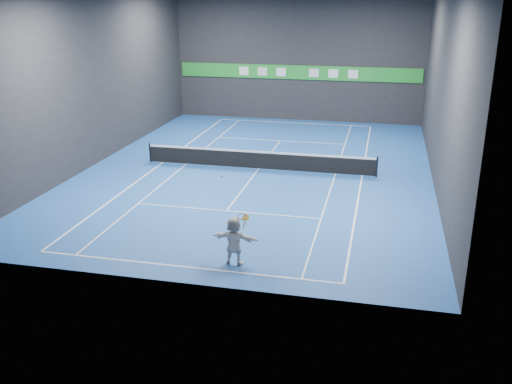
% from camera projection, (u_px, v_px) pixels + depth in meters
% --- Properties ---
extents(ground, '(26.00, 26.00, 0.00)m').
position_uv_depth(ground, '(259.00, 169.00, 30.59)').
color(ground, '#1C4C9C').
rests_on(ground, ground).
extents(wall_back, '(18.00, 0.10, 9.00)m').
position_uv_depth(wall_back, '(298.00, 58.00, 41.08)').
color(wall_back, '#232325').
rests_on(wall_back, ground).
extents(wall_front, '(18.00, 0.10, 9.00)m').
position_uv_depth(wall_front, '(165.00, 148.00, 17.14)').
color(wall_front, '#232325').
rests_on(wall_front, ground).
extents(wall_left, '(0.10, 26.00, 9.00)m').
position_uv_depth(wall_left, '(98.00, 79.00, 31.00)').
color(wall_left, '#232325').
rests_on(wall_left, ground).
extents(wall_right, '(0.10, 26.00, 9.00)m').
position_uv_depth(wall_right, '(442.00, 91.00, 27.22)').
color(wall_right, '#232325').
rests_on(wall_right, ground).
extents(baseline_near, '(10.98, 0.08, 0.01)m').
position_uv_depth(baseline_near, '(184.00, 267.00, 19.65)').
color(baseline_near, white).
rests_on(baseline_near, ground).
extents(baseline_far, '(10.98, 0.08, 0.01)m').
position_uv_depth(baseline_far, '(294.00, 123.00, 41.54)').
color(baseline_far, white).
rests_on(baseline_far, ground).
extents(sideline_doubles_left, '(0.08, 23.78, 0.01)m').
position_uv_depth(sideline_doubles_left, '(163.00, 163.00, 31.74)').
color(sideline_doubles_left, white).
rests_on(sideline_doubles_left, ground).
extents(sideline_doubles_right, '(0.08, 23.78, 0.01)m').
position_uv_depth(sideline_doubles_right, '(362.00, 176.00, 29.44)').
color(sideline_doubles_right, white).
rests_on(sideline_doubles_right, ground).
extents(sideline_singles_left, '(0.06, 23.78, 0.01)m').
position_uv_depth(sideline_singles_left, '(186.00, 164.00, 31.45)').
color(sideline_singles_left, white).
rests_on(sideline_singles_left, ground).
extents(sideline_singles_right, '(0.06, 23.78, 0.01)m').
position_uv_depth(sideline_singles_right, '(335.00, 174.00, 29.73)').
color(sideline_singles_right, white).
rests_on(sideline_singles_right, ground).
extents(service_line_near, '(8.23, 0.06, 0.01)m').
position_uv_depth(service_line_near, '(226.00, 211.00, 24.70)').
color(service_line_near, white).
rests_on(service_line_near, ground).
extents(service_line_far, '(8.23, 0.06, 0.01)m').
position_uv_depth(service_line_far, '(280.00, 141.00, 36.48)').
color(service_line_far, white).
rests_on(service_line_far, ground).
extents(center_service_line, '(0.06, 12.80, 0.01)m').
position_uv_depth(center_service_line, '(259.00, 169.00, 30.59)').
color(center_service_line, white).
rests_on(center_service_line, ground).
extents(player, '(1.65, 0.62, 1.75)m').
position_uv_depth(player, '(234.00, 241.00, 19.58)').
color(player, white).
rests_on(player, ground).
extents(tennis_ball, '(0.07, 0.07, 0.07)m').
position_uv_depth(tennis_ball, '(222.00, 176.00, 19.07)').
color(tennis_ball, '#F7FA29').
rests_on(tennis_ball, player).
extents(tennis_net, '(12.50, 0.10, 1.07)m').
position_uv_depth(tennis_net, '(259.00, 159.00, 30.42)').
color(tennis_net, black).
rests_on(tennis_net, ground).
extents(sponsor_banner, '(17.64, 0.11, 1.00)m').
position_uv_depth(sponsor_banner, '(297.00, 72.00, 41.35)').
color(sponsor_banner, green).
rests_on(sponsor_banner, wall_back).
extents(tennis_racket, '(0.53, 0.39, 0.59)m').
position_uv_depth(tennis_racket, '(243.00, 218.00, 19.28)').
color(tennis_racket, red).
rests_on(tennis_racket, player).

